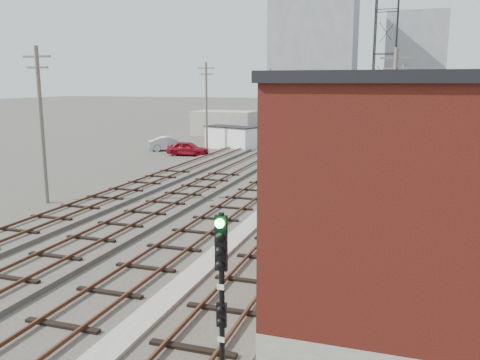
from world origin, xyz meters
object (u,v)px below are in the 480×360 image
at_px(signal_mast, 221,287).
at_px(car_red, 188,148).
at_px(switch_stand, 276,164).
at_px(car_silver, 171,144).
at_px(site_trailer, 231,137).
at_px(car_grey, 231,135).

relative_size(signal_mast, car_red, 1.04).
height_order(signal_mast, switch_stand, signal_mast).
distance_m(car_red, car_silver, 4.20).
distance_m(signal_mast, car_red, 38.43).
bearing_deg(site_trailer, car_silver, -127.32).
xyz_separation_m(site_trailer, car_grey, (-2.70, 7.51, -0.60)).
height_order(signal_mast, site_trailer, signal_mast).
relative_size(car_red, car_grey, 0.97).
bearing_deg(switch_stand, site_trailer, 113.02).
height_order(car_red, car_silver, car_silver).
height_order(switch_stand, car_silver, car_silver).
distance_m(signal_mast, site_trailer, 43.35).
xyz_separation_m(car_red, car_grey, (-0.44, 13.76, -0.09)).
xyz_separation_m(signal_mast, car_grey, (-16.86, 48.46, -1.89)).
height_order(switch_stand, car_red, car_red).
distance_m(site_trailer, car_grey, 8.01).
relative_size(switch_stand, car_red, 0.31).
bearing_deg(switch_stand, car_silver, 136.74).
bearing_deg(car_silver, car_grey, -39.51).
distance_m(signal_mast, car_grey, 51.34).
bearing_deg(car_red, car_silver, 44.40).
height_order(site_trailer, car_silver, site_trailer).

